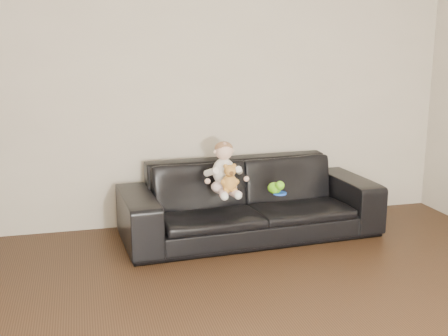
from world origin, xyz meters
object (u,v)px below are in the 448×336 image
object	(u,v)px
toy_rattle	(275,188)
toy_green	(275,188)
baby	(224,171)
sofa	(250,200)
teddy_bear	(230,179)
toy_blue_disc	(280,193)

from	to	relation	value
toy_rattle	toy_green	bearing A→B (deg)	-119.73
baby	toy_green	xyz separation A→B (m)	(0.41, -0.10, -0.15)
sofa	toy_rattle	bearing A→B (deg)	-50.84
sofa	baby	distance (m)	0.41
sofa	teddy_bear	xyz separation A→B (m)	(-0.25, -0.25, 0.27)
baby	toy_blue_disc	bearing A→B (deg)	-16.92
teddy_bear	toy_rattle	world-z (taller)	teddy_bear
toy_rattle	sofa	bearing A→B (deg)	132.82
baby	teddy_bear	world-z (taller)	baby
sofa	toy_green	bearing A→B (deg)	-59.00
toy_green	toy_rattle	xyz separation A→B (m)	(0.02, 0.03, -0.01)
teddy_bear	toy_rattle	bearing A→B (deg)	17.32
toy_rattle	toy_blue_disc	size ratio (longest dim) A/B	0.67
baby	toy_rattle	xyz separation A→B (m)	(0.43, -0.06, -0.16)
baby	toy_rattle	world-z (taller)	baby
baby	toy_rattle	bearing A→B (deg)	-9.37
toy_blue_disc	baby	bearing A→B (deg)	164.15
sofa	toy_blue_disc	xyz separation A→B (m)	(0.19, -0.25, 0.11)
sofa	toy_rattle	xyz separation A→B (m)	(0.17, -0.18, 0.14)
sofa	baby	bearing A→B (deg)	-159.16
teddy_bear	toy_blue_disc	distance (m)	0.46
sofa	baby	size ratio (longest dim) A/B	5.03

